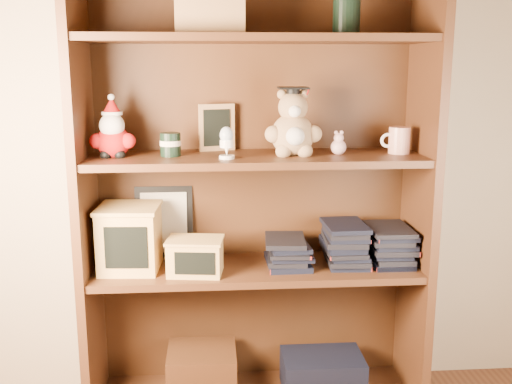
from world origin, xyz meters
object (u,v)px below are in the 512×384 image
Objects in this scene: treats_box at (130,237)px; grad_teddy_bear at (293,129)px; bookcase at (254,200)px; teacher_mug at (399,140)px.

grad_teddy_bear is at bearing -0.63° from treats_box.
grad_teddy_bear is (0.13, -0.06, 0.26)m from bookcase.
teacher_mug is at bearing 0.06° from treats_box.
grad_teddy_bear is at bearing -24.23° from bookcase.
grad_teddy_bear reaches higher than treats_box.
bookcase is at bearing 174.23° from teacher_mug.
grad_teddy_bear reaches higher than teacher_mug.
treats_box is at bearing 179.37° from grad_teddy_bear.
grad_teddy_bear is 0.37m from teacher_mug.
treats_box is at bearing -179.94° from teacher_mug.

